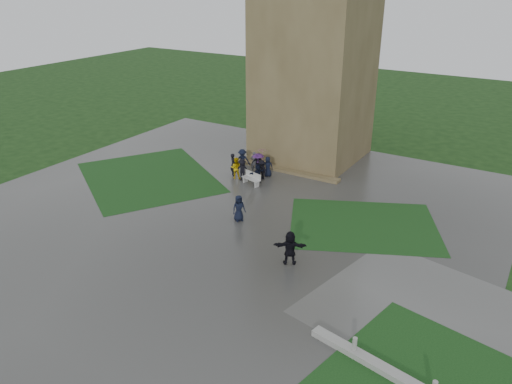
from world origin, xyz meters
The scene contains 10 objects.
ground centered at (0.00, 0.00, 0.00)m, with size 120.00×120.00×0.00m, color black.
plaza centered at (0.00, 2.00, 0.01)m, with size 34.00×34.00×0.02m, color #363633.
lawn_inset_left centered at (-8.50, 4.00, 0.03)m, with size 11.00×9.00×0.01m, color #133613.
lawn_inset_right centered at (8.50, 5.00, 0.03)m, with size 9.00×7.00×0.01m, color #133613.
tower centered at (0.00, 15.00, 9.00)m, with size 8.00×8.00×18.00m, color brown.
tower_plinth centered at (0.00, 10.60, 0.13)m, with size 9.00×0.80×0.22m, color brown.
bench centered at (-0.94, 6.95, 0.50)m, with size 1.68×0.92×0.93m.
visitor_cluster centered at (-1.73, 8.17, 1.03)m, with size 3.38×3.05×2.43m.
pedestrian_mid centered at (1.50, 1.48, 0.88)m, with size 0.84×0.57×1.72m, color black.
pedestrian_near centered at (6.67, -1.39, 0.98)m, with size 1.79×0.64×1.92m, color black.
Camera 1 is at (17.25, -22.17, 14.46)m, focal length 35.00 mm.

